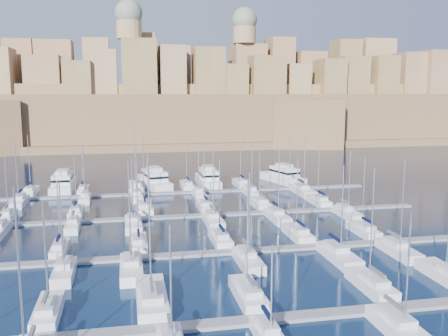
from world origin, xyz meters
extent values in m
plane|color=black|center=(0.00, 0.00, 0.00)|extent=(600.00, 600.00, 0.00)
cube|color=slate|center=(0.00, -34.00, 0.20)|extent=(84.00, 2.00, 0.40)
cube|color=slate|center=(0.00, -12.00, 0.20)|extent=(84.00, 2.00, 0.40)
cube|color=slate|center=(0.00, 10.00, 0.20)|extent=(84.00, 2.00, 0.40)
cube|color=slate|center=(0.00, 32.00, 0.20)|extent=(84.00, 2.00, 0.40)
cube|color=white|center=(-23.11, -28.77, 0.51)|extent=(2.54, 8.45, 1.62)
cube|color=silver|center=(-23.11, -29.62, 1.67)|extent=(1.77, 3.80, 0.70)
cylinder|color=#9EA0A8|center=(-23.11, -28.35, 6.84)|extent=(0.18, 0.18, 11.03)
cube|color=#595B60|center=(-23.11, -30.04, 2.72)|extent=(0.35, 3.38, 0.35)
cube|color=white|center=(-12.32, -27.52, 0.57)|extent=(3.29, 10.97, 1.75)
cube|color=silver|center=(-12.32, -28.61, 1.80)|extent=(2.30, 4.93, 0.70)
cylinder|color=#9EA0A8|center=(-12.32, -26.97, 9.11)|extent=(0.18, 0.18, 15.32)
cube|color=#595B60|center=(-12.32, -29.16, 2.85)|extent=(0.35, 4.39, 0.35)
cube|color=white|center=(-1.50, -28.43, 0.53)|extent=(2.74, 9.14, 1.66)
cube|color=silver|center=(-1.50, -29.35, 1.71)|extent=(1.92, 4.11, 0.70)
cylinder|color=#9EA0A8|center=(-1.50, -27.97, 7.61)|extent=(0.18, 0.18, 12.50)
cube|color=#595B60|center=(-1.50, -29.80, 2.76)|extent=(0.35, 3.65, 0.35)
cube|color=white|center=(13.55, -28.51, 0.52)|extent=(2.69, 8.97, 1.65)
cube|color=silver|center=(13.55, -29.41, 1.70)|extent=(1.88, 4.04, 0.70)
cylinder|color=#9EA0A8|center=(13.55, -28.06, 7.98)|extent=(0.18, 0.18, 13.25)
cube|color=#595B60|center=(13.55, -29.86, 2.75)|extent=(0.35, 3.59, 0.35)
cube|color=white|center=(24.27, -27.92, 0.55)|extent=(3.05, 10.16, 1.71)
cylinder|color=#9EA0A8|center=(-23.07, -40.93, 8.86)|extent=(0.18, 0.18, 14.85)
cube|color=silver|center=(-11.14, -38.17, 1.65)|extent=(1.66, 3.57, 0.70)
cylinder|color=#9EA0A8|center=(-11.14, -39.36, 6.76)|extent=(0.18, 0.18, 10.92)
cube|color=#595B60|center=(-11.14, -37.77, 2.70)|extent=(0.35, 3.17, 0.35)
cube|color=silver|center=(-1.95, -37.89, 1.61)|extent=(1.52, 3.25, 0.70)
cylinder|color=#9EA0A8|center=(-1.95, -38.98, 5.51)|extent=(0.18, 0.18, 8.50)
cube|color=#050C32|center=(-1.95, -37.53, 2.66)|extent=(0.35, 2.89, 0.35)
cube|color=white|center=(10.90, -39.73, 0.54)|extent=(2.84, 9.46, 1.67)
cube|color=silver|center=(10.90, -38.78, 1.72)|extent=(1.99, 4.26, 0.70)
cylinder|color=#9EA0A8|center=(10.90, -40.20, 6.89)|extent=(0.18, 0.18, 11.03)
cube|color=#595B60|center=(10.90, -38.31, 2.77)|extent=(0.35, 3.78, 0.35)
cube|color=white|center=(-24.50, -7.29, 0.49)|extent=(2.22, 7.41, 1.57)
cube|color=silver|center=(-24.50, -8.04, 1.62)|extent=(1.56, 3.34, 0.70)
cylinder|color=#9EA0A8|center=(-24.50, -6.92, 5.96)|extent=(0.18, 0.18, 9.39)
cube|color=#050C32|center=(-24.50, -8.41, 2.67)|extent=(0.35, 2.96, 0.35)
cube|color=white|center=(-13.17, -6.94, 0.50)|extent=(2.44, 8.12, 1.61)
cube|color=silver|center=(-13.17, -7.75, 1.66)|extent=(1.71, 3.65, 0.70)
cylinder|color=#9EA0A8|center=(-13.17, -6.53, 7.29)|extent=(0.18, 0.18, 11.97)
cube|color=#050C32|center=(-13.17, -8.16, 2.71)|extent=(0.35, 3.25, 0.35)
cube|color=white|center=(-0.61, -6.73, 0.51)|extent=(2.56, 8.53, 1.63)
cube|color=silver|center=(-0.61, -7.59, 1.68)|extent=(1.79, 3.84, 0.70)
cylinder|color=#9EA0A8|center=(-0.61, -6.31, 7.22)|extent=(0.18, 0.18, 11.79)
cube|color=#050C32|center=(-0.61, -8.01, 2.73)|extent=(0.35, 3.41, 0.35)
cube|color=white|center=(12.14, -6.44, 0.53)|extent=(2.73, 9.11, 1.66)
cube|color=silver|center=(12.14, -7.35, 1.71)|extent=(1.91, 4.10, 0.70)
cylinder|color=#9EA0A8|center=(12.14, -5.99, 7.10)|extent=(0.18, 0.18, 11.49)
cube|color=#050C32|center=(12.14, -7.81, 2.76)|extent=(0.35, 3.65, 0.35)
cube|color=white|center=(23.45, -6.81, 0.51)|extent=(2.52, 8.39, 1.62)
cube|color=silver|center=(23.45, -7.65, 1.67)|extent=(1.76, 3.77, 0.70)
cylinder|color=#9EA0A8|center=(23.45, -6.39, 7.10)|extent=(0.18, 0.18, 11.56)
cube|color=#050C32|center=(23.45, -8.06, 2.72)|extent=(0.35, 3.35, 0.35)
cube|color=white|center=(-22.81, -17.14, 0.51)|extent=(2.48, 8.28, 1.61)
cube|color=silver|center=(-22.81, -16.31, 1.66)|extent=(1.74, 3.73, 0.70)
cylinder|color=#9EA0A8|center=(-22.81, -17.56, 6.86)|extent=(0.18, 0.18, 11.10)
cube|color=#595B60|center=(-22.81, -15.90, 2.71)|extent=(0.35, 3.31, 0.35)
cube|color=white|center=(-14.40, -17.75, 0.54)|extent=(2.85, 9.51, 1.68)
cube|color=silver|center=(-14.40, -16.80, 1.73)|extent=(2.00, 4.28, 0.70)
cylinder|color=#9EA0A8|center=(-14.40, -18.23, 8.18)|extent=(0.18, 0.18, 13.61)
cube|color=#595B60|center=(-14.40, -16.33, 2.78)|extent=(0.35, 3.80, 0.35)
cube|color=white|center=(1.21, -17.52, 0.53)|extent=(2.71, 9.04, 1.65)
cube|color=silver|center=(1.21, -16.61, 1.70)|extent=(1.90, 4.07, 0.70)
cylinder|color=#9EA0A8|center=(1.21, -17.97, 7.11)|extent=(0.18, 0.18, 11.53)
cube|color=#595B60|center=(1.21, -16.16, 2.75)|extent=(0.35, 3.61, 0.35)
cube|color=white|center=(14.19, -17.93, 0.55)|extent=(2.96, 9.86, 1.69)
cube|color=silver|center=(14.19, -16.95, 1.74)|extent=(2.07, 4.44, 0.70)
cylinder|color=#9EA0A8|center=(14.19, -18.42, 7.45)|extent=(0.18, 0.18, 12.12)
cube|color=#050C32|center=(14.19, -16.45, 2.79)|extent=(0.35, 3.95, 0.35)
cube|color=white|center=(23.52, -17.54, 0.53)|extent=(2.72, 9.08, 1.65)
cube|color=silver|center=(23.52, -16.63, 1.70)|extent=(1.91, 4.09, 0.70)
cylinder|color=#9EA0A8|center=(23.52, -17.99, 7.63)|extent=(0.18, 0.18, 12.55)
cube|color=#595B60|center=(23.52, -16.18, 2.75)|extent=(0.35, 3.63, 0.35)
cube|color=white|center=(-36.30, 14.68, 0.48)|extent=(2.21, 7.36, 1.57)
cube|color=silver|center=(-36.30, 13.94, 1.62)|extent=(1.54, 3.31, 0.70)
cylinder|color=#9EA0A8|center=(-36.30, 15.05, 6.56)|extent=(0.18, 0.18, 10.59)
cube|color=#595B60|center=(-36.30, 13.57, 2.67)|extent=(0.35, 2.94, 0.35)
cube|color=white|center=(-24.24, 15.16, 0.51)|extent=(2.50, 8.33, 1.62)
cube|color=silver|center=(-24.24, 14.33, 1.67)|extent=(1.75, 3.75, 0.70)
cylinder|color=#9EA0A8|center=(-24.24, 15.58, 6.86)|extent=(0.18, 0.18, 11.10)
cube|color=#050C32|center=(-24.24, 13.91, 2.72)|extent=(0.35, 3.33, 0.35)
cube|color=white|center=(-11.37, 16.01, 0.55)|extent=(3.01, 10.02, 1.70)
cube|color=silver|center=(-11.37, 15.01, 1.75)|extent=(2.10, 4.51, 0.70)
cylinder|color=#9EA0A8|center=(-11.37, 16.51, 8.18)|extent=(0.18, 0.18, 13.56)
cube|color=#050C32|center=(-11.37, 14.51, 2.80)|extent=(0.35, 4.01, 0.35)
cube|color=white|center=(0.44, 15.23, 0.51)|extent=(2.54, 8.46, 1.62)
cube|color=silver|center=(0.44, 14.38, 1.67)|extent=(1.78, 3.81, 0.70)
cylinder|color=#9EA0A8|center=(0.44, 15.65, 6.69)|extent=(0.18, 0.18, 10.72)
cube|color=#050C32|center=(0.44, 13.96, 2.72)|extent=(0.35, 3.38, 0.35)
cube|color=white|center=(11.87, 15.53, 0.53)|extent=(2.72, 9.06, 1.65)
cube|color=silver|center=(11.87, 14.62, 1.70)|extent=(1.90, 4.08, 0.70)
cylinder|color=#9EA0A8|center=(11.87, 15.98, 7.79)|extent=(0.18, 0.18, 12.87)
cube|color=#595B60|center=(11.87, 14.17, 2.75)|extent=(0.35, 3.62, 0.35)
cube|color=white|center=(24.48, 15.28, 0.51)|extent=(2.57, 8.56, 1.63)
cube|color=silver|center=(24.48, 14.42, 1.68)|extent=(1.80, 3.85, 0.70)
cylinder|color=#9EA0A8|center=(24.48, 15.71, 7.10)|extent=(0.18, 0.18, 11.54)
cube|color=#050C32|center=(24.48, 14.00, 2.73)|extent=(0.35, 3.42, 0.35)
cube|color=white|center=(-23.89, 5.25, 0.49)|extent=(2.25, 7.51, 1.58)
cube|color=silver|center=(-23.89, 6.00, 1.63)|extent=(1.58, 3.38, 0.70)
cylinder|color=#9EA0A8|center=(-23.89, 4.87, 6.17)|extent=(0.18, 0.18, 9.80)
cube|color=#595B60|center=(-23.89, 6.37, 2.68)|extent=(0.35, 3.00, 0.35)
cube|color=white|center=(-13.77, 4.35, 0.53)|extent=(2.79, 9.29, 1.66)
cube|color=silver|center=(-13.77, 5.28, 1.71)|extent=(1.95, 4.18, 0.70)
cylinder|color=#9EA0A8|center=(-13.77, 3.89, 6.93)|extent=(0.18, 0.18, 11.13)
cube|color=#050C32|center=(-13.77, 5.75, 2.76)|extent=(0.35, 3.72, 0.35)
cube|color=white|center=(0.17, 4.28, 0.54)|extent=(2.83, 9.44, 1.67)
cube|color=silver|center=(0.17, 5.22, 1.72)|extent=(1.98, 4.25, 0.70)
cylinder|color=#9EA0A8|center=(0.17, 3.81, 7.90)|extent=(0.18, 0.18, 13.06)
cube|color=#595B60|center=(0.17, 5.69, 2.77)|extent=(0.35, 3.78, 0.35)
cube|color=white|center=(12.20, 4.46, 0.53)|extent=(2.72, 9.08, 1.65)
cube|color=silver|center=(12.20, 5.37, 1.70)|extent=(1.91, 4.08, 0.70)
cylinder|color=#9EA0A8|center=(12.20, 4.01, 7.17)|extent=(0.18, 0.18, 11.63)
cube|color=#050C32|center=(12.20, 5.82, 2.75)|extent=(0.35, 3.63, 0.35)
cube|color=white|center=(25.87, 4.53, 0.52)|extent=(2.68, 8.94, 1.65)
cube|color=silver|center=(25.87, 5.42, 1.70)|extent=(1.88, 4.02, 0.70)
cylinder|color=#9EA0A8|center=(25.87, 4.08, 6.95)|extent=(0.18, 0.18, 11.21)
cube|color=#595B60|center=(25.87, 5.87, 2.75)|extent=(0.35, 3.58, 0.35)
cube|color=white|center=(-36.30, 37.34, 0.52)|extent=(2.60, 8.67, 1.63)
cube|color=silver|center=(-36.30, 36.47, 1.68)|extent=(1.82, 3.90, 0.70)
cylinder|color=#9EA0A8|center=(-36.30, 37.77, 7.49)|extent=(0.18, 0.18, 12.32)
cube|color=#050C32|center=(-36.30, 36.03, 2.73)|extent=(0.35, 3.47, 0.35)
cube|color=white|center=(-24.60, 36.75, 0.49)|extent=(2.25, 7.51, 1.58)
cube|color=silver|center=(-24.60, 36.00, 1.63)|extent=(1.58, 3.38, 0.70)
cylinder|color=#9EA0A8|center=(-24.60, 37.13, 6.02)|extent=(0.18, 0.18, 9.49)
cube|color=#050C32|center=(-24.60, 35.63, 2.68)|extent=(0.35, 3.00, 0.35)
cube|color=white|center=(-12.66, 38.46, 0.57)|extent=(3.27, 10.91, 1.75)
cube|color=silver|center=(-12.66, 37.36, 1.80)|extent=(2.29, 4.91, 0.70)
cylinder|color=#9EA0A8|center=(-12.66, 39.00, 9.79)|extent=(0.18, 0.18, 16.69)
cube|color=#595B60|center=(-12.66, 36.82, 2.85)|extent=(0.35, 4.36, 0.35)
cube|color=white|center=(-0.37, 37.48, 0.52)|extent=(2.69, 8.96, 1.65)
cube|color=silver|center=(-0.37, 36.58, 1.70)|extent=(1.88, 4.03, 0.70)
cylinder|color=#9EA0A8|center=(-0.37, 37.93, 7.52)|extent=(0.18, 0.18, 12.34)
cube|color=#050C32|center=(-0.37, 36.14, 2.75)|extent=(0.35, 3.58, 0.35)
cube|color=white|center=(13.00, 37.48, 0.52)|extent=(2.69, 8.95, 1.65)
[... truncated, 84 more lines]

